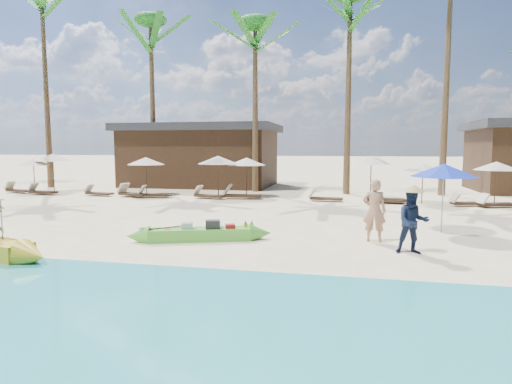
# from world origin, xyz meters

# --- Properties ---
(ground) EXTENTS (240.00, 240.00, 0.00)m
(ground) POSITION_xyz_m (0.00, 0.00, 0.00)
(ground) COLOR beige
(ground) RESTS_ON ground
(wet_sand_strip) EXTENTS (240.00, 4.50, 0.01)m
(wet_sand_strip) POSITION_xyz_m (0.00, -5.00, 0.00)
(wet_sand_strip) COLOR tan
(wet_sand_strip) RESTS_ON ground
(green_canoe) EXTENTS (4.53, 1.81, 0.60)m
(green_canoe) POSITION_xyz_m (-1.99, 0.24, 0.20)
(green_canoe) COLOR #56C33B
(green_canoe) RESTS_ON ground
(tourist) EXTENTS (0.69, 0.49, 1.81)m
(tourist) POSITION_xyz_m (2.96, 1.16, 0.91)
(tourist) COLOR tan
(tourist) RESTS_ON ground
(vendor_green) EXTENTS (0.84, 0.67, 1.66)m
(vendor_green) POSITION_xyz_m (3.83, -0.08, 0.83)
(vendor_green) COLOR #141E39
(vendor_green) RESTS_ON ground
(blue_umbrella) EXTENTS (2.04, 2.04, 2.20)m
(blue_umbrella) POSITION_xyz_m (5.17, 3.03, 1.99)
(blue_umbrella) COLOR #99999E
(blue_umbrella) RESTS_ON ground
(resort_parasol_1) EXTENTS (1.98, 1.98, 2.04)m
(resort_parasol_1) POSITION_xyz_m (-16.20, 10.83, 1.84)
(resort_parasol_1) COLOR #362416
(resort_parasol_1) RESTS_ON ground
(lounger_1_right) EXTENTS (1.87, 0.88, 0.61)m
(lounger_1_right) POSITION_xyz_m (-17.02, 10.40, 0.20)
(lounger_1_right) COLOR #362416
(lounger_1_right) RESTS_ON ground
(resort_parasol_2) EXTENTS (2.26, 2.26, 2.32)m
(resort_parasol_2) POSITION_xyz_m (-15.38, 11.51, 2.10)
(resort_parasol_2) COLOR #362416
(resort_parasol_2) RESTS_ON ground
(lounger_2_left) EXTENTS (1.76, 0.69, 0.58)m
(lounger_2_left) POSITION_xyz_m (-15.02, 9.92, 0.20)
(lounger_2_left) COLOR #362416
(lounger_2_left) RESTS_ON ground
(resort_parasol_3) EXTENTS (2.09, 2.09, 2.15)m
(resort_parasol_3) POSITION_xyz_m (-8.94, 10.87, 1.94)
(resort_parasol_3) COLOR #362416
(resort_parasol_3) RESTS_ON ground
(lounger_3_left) EXTENTS (1.71, 0.72, 0.56)m
(lounger_3_left) POSITION_xyz_m (-11.50, 10.04, 0.19)
(lounger_3_left) COLOR #362416
(lounger_3_left) RESTS_ON ground
(lounger_3_right) EXTENTS (2.01, 1.19, 0.65)m
(lounger_3_right) POSITION_xyz_m (-9.32, 9.89, 0.22)
(lounger_3_right) COLOR #362416
(lounger_3_right) RESTS_ON ground
(resort_parasol_4) EXTENTS (2.19, 2.19, 2.26)m
(resort_parasol_4) POSITION_xyz_m (-4.61, 10.60, 2.03)
(resort_parasol_4) COLOR #362416
(resort_parasol_4) RESTS_ON ground
(lounger_4_left) EXTENTS (1.81, 0.78, 0.60)m
(lounger_4_left) POSITION_xyz_m (-8.05, 9.85, 0.20)
(lounger_4_left) COLOR #362416
(lounger_4_left) RESTS_ON ground
(lounger_4_right) EXTENTS (1.83, 0.88, 0.60)m
(lounger_4_right) POSITION_xyz_m (-5.04, 10.08, 0.20)
(lounger_4_right) COLOR #362416
(lounger_4_right) RESTS_ON ground
(resort_parasol_5) EXTENTS (2.09, 2.09, 2.15)m
(resort_parasol_5) POSITION_xyz_m (-3.19, 11.25, 1.94)
(resort_parasol_5) COLOR #362416
(resort_parasol_5) RESTS_ON ground
(lounger_5_left) EXTENTS (2.01, 0.74, 0.67)m
(lounger_5_left) POSITION_xyz_m (-3.31, 10.31, 0.22)
(lounger_5_left) COLOR #362416
(lounger_5_left) RESTS_ON ground
(resort_parasol_6) EXTENTS (2.21, 2.21, 2.28)m
(resort_parasol_6) POSITION_xyz_m (3.40, 11.84, 2.05)
(resort_parasol_6) COLOR #362416
(resort_parasol_6) RESTS_ON ground
(lounger_6_left) EXTENTS (1.73, 0.70, 0.57)m
(lounger_6_left) POSITION_xyz_m (1.06, 10.23, 0.19)
(lounger_6_left) COLOR #362416
(lounger_6_left) RESTS_ON ground
(lounger_6_right) EXTENTS (1.89, 0.89, 0.62)m
(lounger_6_right) POSITION_xyz_m (4.05, 10.28, 0.21)
(lounger_6_right) COLOR #362416
(lounger_6_right) RESTS_ON ground
(resort_parasol_7) EXTENTS (1.91, 1.91, 1.96)m
(resort_parasol_7) POSITION_xyz_m (5.73, 10.29, 1.77)
(resort_parasol_7) COLOR #362416
(resort_parasol_7) RESTS_ON ground
(lounger_7_left) EXTENTS (1.81, 0.82, 0.59)m
(lounger_7_left) POSITION_xyz_m (3.87, 10.05, 0.20)
(lounger_7_left) COLOR #362416
(lounger_7_left) RESTS_ON ground
(lounger_7_right) EXTENTS (1.71, 0.93, 0.56)m
(lounger_7_right) POSITION_xyz_m (7.59, 9.77, 0.19)
(lounger_7_right) COLOR #362416
(lounger_7_right) RESTS_ON ground
(resort_parasol_8) EXTENTS (2.00, 2.00, 2.06)m
(resort_parasol_8) POSITION_xyz_m (8.93, 10.24, 1.85)
(resort_parasol_8) COLOR #362416
(resort_parasol_8) RESTS_ON ground
(lounger_8_left) EXTENTS (1.77, 1.03, 0.57)m
(lounger_8_left) POSITION_xyz_m (8.74, 9.54, 0.19)
(lounger_8_left) COLOR #362416
(lounger_8_left) RESTS_ON ground
(palm_1) EXTENTS (2.08, 2.08, 13.60)m
(palm_1) POSITION_xyz_m (-17.59, 14.06, 10.82)
(palm_1) COLOR brown
(palm_1) RESTS_ON ground
(palm_2) EXTENTS (2.08, 2.08, 11.33)m
(palm_2) POSITION_xyz_m (-10.45, 15.08, 9.18)
(palm_2) COLOR brown
(palm_2) RESTS_ON ground
(palm_3) EXTENTS (2.08, 2.08, 10.52)m
(palm_3) POSITION_xyz_m (-3.36, 14.27, 8.58)
(palm_3) COLOR brown
(palm_3) RESTS_ON ground
(palm_4) EXTENTS (2.08, 2.08, 11.70)m
(palm_4) POSITION_xyz_m (2.15, 14.01, 9.45)
(palm_4) COLOR brown
(palm_4) RESTS_ON ground
(pavilion_west) EXTENTS (10.80, 6.60, 4.30)m
(pavilion_west) POSITION_xyz_m (-8.00, 17.50, 2.19)
(pavilion_west) COLOR #362416
(pavilion_west) RESTS_ON ground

